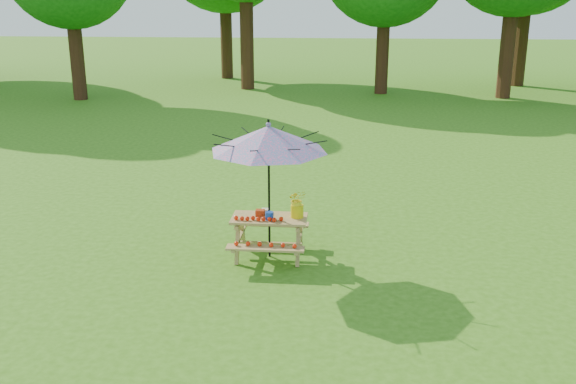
{
  "coord_description": "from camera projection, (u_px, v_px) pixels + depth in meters",
  "views": [
    {
      "loc": [
        -0.96,
        -4.8,
        4.06
      ],
      "look_at": [
        -1.83,
        4.78,
        1.1
      ],
      "focal_mm": 40.0,
      "sensor_mm": 36.0,
      "label": 1
    }
  ],
  "objects": [
    {
      "name": "tomatoes_row",
      "position": [
        258.0,
        219.0,
        10.04
      ],
      "size": [
        0.77,
        0.13,
        0.07
      ],
      "primitive_type": null,
      "color": "red",
      "rests_on": "picnic_table"
    },
    {
      "name": "picnic_table",
      "position": [
        269.0,
        237.0,
        10.31
      ],
      "size": [
        1.2,
        1.32,
        0.67
      ],
      "color": "olive",
      "rests_on": "ground"
    },
    {
      "name": "flower_bucket",
      "position": [
        297.0,
        203.0,
        10.14
      ],
      "size": [
        0.34,
        0.31,
        0.45
      ],
      "color": "yellow",
      "rests_on": "picnic_table"
    },
    {
      "name": "patio_umbrella",
      "position": [
        269.0,
        139.0,
        9.83
      ],
      "size": [
        2.13,
        2.13,
        2.25
      ],
      "color": "black",
      "rests_on": "ground"
    },
    {
      "name": "produce_bins",
      "position": [
        265.0,
        214.0,
        10.21
      ],
      "size": [
        0.31,
        0.45,
        0.13
      ],
      "color": "#AD2F0D",
      "rests_on": "picnic_table"
    }
  ]
}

